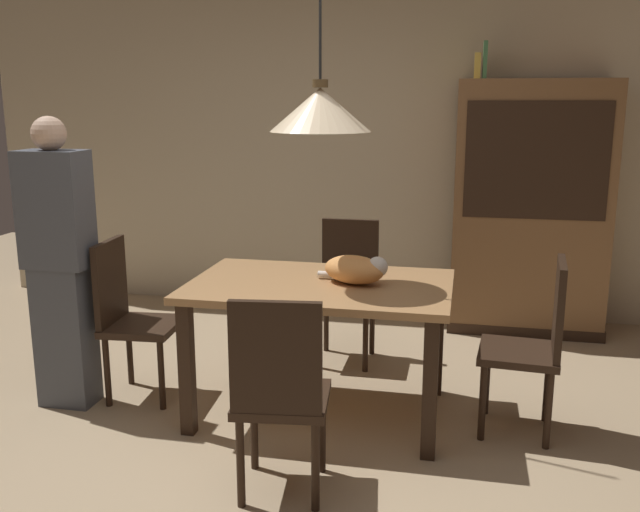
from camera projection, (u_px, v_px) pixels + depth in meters
name	position (u px, v px, depth m)	size (l,w,h in m)	color
ground	(280.00, 463.00, 3.36)	(10.00, 10.00, 0.00)	tan
back_wall	(364.00, 133.00, 5.56)	(6.40, 0.10, 2.90)	beige
dining_table	(320.00, 301.00, 3.76)	(1.40, 0.90, 0.75)	#A87A4C
chair_far_back	(347.00, 284.00, 4.63)	(0.40, 0.40, 0.93)	black
chair_left_side	(129.00, 312.00, 4.02)	(0.43, 0.43, 0.93)	black
chair_near_front	(280.00, 389.00, 2.96)	(0.44, 0.44, 0.93)	black
chair_right_side	(535.00, 340.00, 3.56)	(0.43, 0.43, 0.93)	black
cat_sleeping	(356.00, 269.00, 3.71)	(0.41, 0.32, 0.16)	#E59951
pendant_lamp	(320.00, 109.00, 3.54)	(0.52, 0.52, 1.30)	beige
hutch_bookcase	(530.00, 214.00, 5.11)	(1.12, 0.45, 1.85)	brown
book_yellow_short	(477.00, 66.00, 4.97)	(0.04, 0.20, 0.18)	gold
book_green_slim	(485.00, 60.00, 4.95)	(0.03, 0.20, 0.26)	#427A4C
person_standing	(60.00, 265.00, 3.85)	(0.36, 0.22, 1.63)	#4C515B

